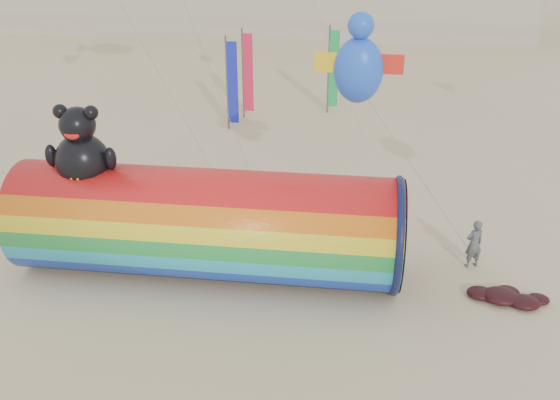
# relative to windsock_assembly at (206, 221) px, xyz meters

# --- Properties ---
(ground) EXTENTS (160.00, 160.00, 0.00)m
(ground) POSITION_rel_windsock_assembly_xyz_m (1.87, -0.43, -1.98)
(ground) COLOR #CCB58C
(ground) RESTS_ON ground
(windsock_assembly) EXTENTS (12.94, 3.94, 5.97)m
(windsock_assembly) POSITION_rel_windsock_assembly_xyz_m (0.00, 0.00, 0.00)
(windsock_assembly) COLOR red
(windsock_assembly) RESTS_ON ground
(kite_handler) EXTENTS (0.79, 0.68, 1.82)m
(kite_handler) POSITION_rel_windsock_assembly_xyz_m (9.15, 1.50, -1.07)
(kite_handler) COLOR #4E5154
(kite_handler) RESTS_ON ground
(fabric_bundle) EXTENTS (2.62, 1.35, 0.41)m
(fabric_bundle) POSITION_rel_windsock_assembly_xyz_m (9.98, -0.54, -1.81)
(fabric_bundle) COLOR #390A0E
(fabric_bundle) RESTS_ON ground
(festival_banners) EXTENTS (5.94, 3.82, 5.20)m
(festival_banners) POSITION_rel_windsock_assembly_xyz_m (-0.12, 16.51, 0.66)
(festival_banners) COLOR #59595E
(festival_banners) RESTS_ON ground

